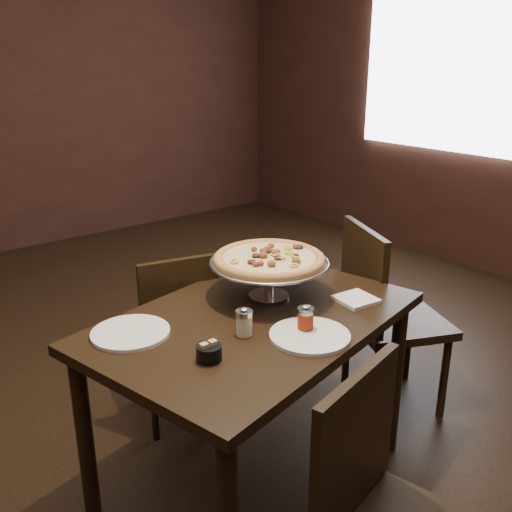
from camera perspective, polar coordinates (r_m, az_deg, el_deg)
room at (r=1.95m, az=-3.01°, el=12.93°), size 6.04×7.04×2.84m
dining_table at (r=2.11m, az=-0.21°, el=-8.42°), size 1.32×1.02×0.73m
pizza_stand at (r=2.17m, az=1.32°, el=-0.35°), size 0.46×0.46×0.19m
parmesan_shaker at (r=1.92m, az=-1.18°, el=-6.61°), size 0.06×0.06×0.10m
pepper_flake_shaker at (r=1.94m, az=4.97°, el=-6.32°), size 0.06×0.06×0.10m
packet_caddy at (r=1.78m, az=-4.73°, el=-9.57°), size 0.08×0.08×0.06m
napkin_stack at (r=2.22m, az=9.96°, el=-4.30°), size 0.15×0.15×0.01m
plate_left at (r=1.98m, az=-12.44°, el=-7.50°), size 0.26×0.26×0.01m
plate_near at (r=1.93m, az=5.40°, el=-7.93°), size 0.27×0.27×0.01m
serving_spatula at (r=2.15m, az=4.79°, el=-0.74°), size 0.13×0.13×0.02m
chair_far at (r=2.59m, az=-7.64°, el=-7.45°), size 0.47×0.47×0.84m
chair_side at (r=2.73m, az=12.68°, el=-5.40°), size 0.56×0.56×0.91m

